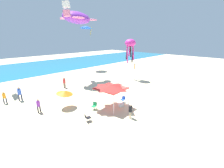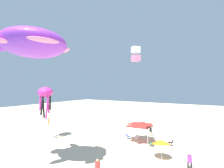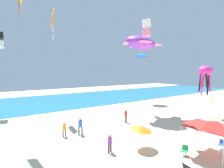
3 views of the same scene
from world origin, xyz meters
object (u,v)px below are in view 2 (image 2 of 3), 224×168
(person_by_tent, at_px, (190,160))
(kite_box_white, at_px, (136,54))
(canopy_tent, at_px, (140,124))
(kite_octopus_magenta, at_px, (45,94))
(folding_chair_right_of_tent, at_px, (171,142))
(banner_flag, at_px, (49,125))
(folding_chair_left_of_tent, at_px, (151,143))
(beach_umbrella, at_px, (161,142))
(person_near_umbrella, at_px, (151,130))
(cooler_box, at_px, (137,138))
(folding_chair_near_cooler, at_px, (128,136))
(person_kite_handler, at_px, (97,168))
(kite_turtle_purple, at_px, (31,44))

(person_by_tent, height_order, kite_box_white, kite_box_white)
(canopy_tent, xyz_separation_m, person_by_tent, (-6.78, 4.79, -1.60))
(canopy_tent, relative_size, kite_octopus_magenta, 0.76)
(folding_chair_right_of_tent, distance_m, banner_flag, 17.88)
(folding_chair_left_of_tent, xyz_separation_m, kite_octopus_magenta, (14.01, 5.79, 6.38))
(canopy_tent, relative_size, kite_box_white, 2.09)
(canopy_tent, bearing_deg, beach_umbrella, 134.80)
(canopy_tent, distance_m, banner_flag, 13.72)
(kite_box_white, bearing_deg, banner_flag, -48.76)
(person_near_umbrella, relative_size, kite_box_white, 0.95)
(canopy_tent, bearing_deg, banner_flag, 24.66)
(beach_umbrella, height_order, folding_chair_left_of_tent, beach_umbrella)
(beach_umbrella, distance_m, cooler_box, 7.00)
(folding_chair_right_of_tent, bearing_deg, person_near_umbrella, -113.06)
(beach_umbrella, bearing_deg, person_by_tent, 163.48)
(canopy_tent, height_order, kite_octopus_magenta, kite_octopus_magenta)
(beach_umbrella, distance_m, folding_chair_near_cooler, 7.37)
(person_kite_handler, height_order, kite_turtle_purple, kite_turtle_purple)
(folding_chair_near_cooler, distance_m, person_kite_handler, 11.15)
(canopy_tent, xyz_separation_m, person_kite_handler, (-0.38, 10.63, -1.49))
(banner_flag, xyz_separation_m, person_by_tent, (-19.23, -0.93, -1.00))
(banner_flag, bearing_deg, kite_box_white, -179.68)
(cooler_box, relative_size, kite_turtle_purple, 0.10)
(canopy_tent, relative_size, cooler_box, 4.89)
(canopy_tent, bearing_deg, person_near_umbrella, -99.02)
(beach_umbrella, relative_size, folding_chair_right_of_tent, 2.81)
(banner_flag, bearing_deg, kite_octopus_magenta, 108.02)
(canopy_tent, bearing_deg, person_kite_handler, 92.05)
(cooler_box, relative_size, person_by_tent, 0.45)
(person_by_tent, height_order, person_near_umbrella, person_by_tent)
(banner_flag, bearing_deg, cooler_box, -150.26)
(beach_umbrella, height_order, person_near_umbrella, beach_umbrella)
(folding_chair_left_of_tent, relative_size, person_by_tent, 0.51)
(cooler_box, distance_m, person_by_tent, 9.55)
(person_kite_handler, height_order, kite_octopus_magenta, kite_octopus_magenta)
(kite_turtle_purple, bearing_deg, canopy_tent, -133.82)
(beach_umbrella, relative_size, person_near_umbrella, 1.44)
(canopy_tent, height_order, person_by_tent, canopy_tent)
(canopy_tent, xyz_separation_m, cooler_box, (0.84, -0.92, -2.35))
(beach_umbrella, xyz_separation_m, kite_octopus_magenta, (16.05, 2.76, 4.97))
(cooler_box, distance_m, person_kite_handler, 11.64)
(folding_chair_near_cooler, height_order, kite_octopus_magenta, kite_octopus_magenta)
(kite_box_white, bearing_deg, folding_chair_right_of_tent, -159.60)
(folding_chair_left_of_tent, xyz_separation_m, kite_box_white, (0.11, 4.72, 10.90))
(folding_chair_right_of_tent, height_order, cooler_box, folding_chair_right_of_tent)
(person_by_tent, distance_m, kite_octopus_magenta, 19.90)
(folding_chair_near_cooler, bearing_deg, folding_chair_right_of_tent, -93.20)
(person_by_tent, height_order, kite_turtle_purple, kite_turtle_purple)
(cooler_box, distance_m, kite_box_white, 13.22)
(folding_chair_near_cooler, bearing_deg, person_kite_handler, -175.46)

